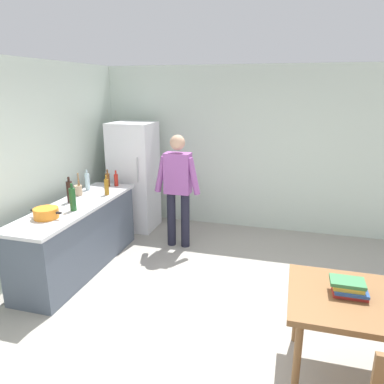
% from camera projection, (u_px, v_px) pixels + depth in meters
% --- Properties ---
extents(ground_plane, '(14.00, 14.00, 0.00)m').
position_uv_depth(ground_plane, '(213.00, 329.00, 3.70)').
color(ground_plane, '#9E998E').
extents(wall_back, '(6.40, 0.12, 2.70)m').
position_uv_depth(wall_back, '(253.00, 149.00, 6.10)').
color(wall_back, silver).
rests_on(wall_back, ground_plane).
extents(kitchen_counter, '(0.64, 2.20, 0.90)m').
position_uv_depth(kitchen_counter, '(78.00, 237.00, 4.83)').
color(kitchen_counter, '#4C5666').
rests_on(kitchen_counter, ground_plane).
extents(refrigerator, '(0.70, 0.67, 1.80)m').
position_uv_depth(refrigerator, '(134.00, 177.00, 6.16)').
color(refrigerator, white).
rests_on(refrigerator, ground_plane).
extents(person, '(0.70, 0.22, 1.70)m').
position_uv_depth(person, '(178.00, 184.00, 5.38)').
color(person, '#1E1E2D').
rests_on(person, ground_plane).
extents(dining_table, '(1.40, 0.90, 0.75)m').
position_uv_depth(dining_table, '(380.00, 310.00, 2.87)').
color(dining_table, brown).
rests_on(dining_table, ground_plane).
extents(cooking_pot, '(0.40, 0.28, 0.12)m').
position_uv_depth(cooking_pot, '(46.00, 213.00, 4.20)').
color(cooking_pot, orange).
rests_on(cooking_pot, kitchen_counter).
extents(utensil_jar, '(0.11, 0.11, 0.32)m').
position_uv_depth(utensil_jar, '(78.00, 190.00, 5.08)').
color(utensil_jar, tan).
rests_on(utensil_jar, kitchen_counter).
extents(bottle_sauce_red, '(0.06, 0.06, 0.24)m').
position_uv_depth(bottle_sauce_red, '(116.00, 180.00, 5.56)').
color(bottle_sauce_red, '#B22319').
rests_on(bottle_sauce_red, kitchen_counter).
extents(bottle_wine_dark, '(0.08, 0.08, 0.34)m').
position_uv_depth(bottle_wine_dark, '(70.00, 191.00, 4.76)').
color(bottle_wine_dark, black).
rests_on(bottle_wine_dark, kitchen_counter).
extents(bottle_wine_green, '(0.08, 0.08, 0.34)m').
position_uv_depth(bottle_wine_green, '(73.00, 199.00, 4.44)').
color(bottle_wine_green, '#1E5123').
rests_on(bottle_wine_green, kitchen_counter).
extents(bottle_beer_brown, '(0.06, 0.06, 0.26)m').
position_uv_depth(bottle_beer_brown, '(108.00, 179.00, 5.53)').
color(bottle_beer_brown, '#5B3314').
rests_on(bottle_beer_brown, kitchen_counter).
extents(bottle_oil_amber, '(0.06, 0.06, 0.28)m').
position_uv_depth(bottle_oil_amber, '(107.00, 187.00, 5.10)').
color(bottle_oil_amber, '#996619').
rests_on(bottle_oil_amber, kitchen_counter).
extents(bottle_water_clear, '(0.07, 0.07, 0.30)m').
position_uv_depth(bottle_water_clear, '(87.00, 182.00, 5.34)').
color(bottle_water_clear, silver).
rests_on(bottle_water_clear, kitchen_counter).
extents(book_stack, '(0.29, 0.21, 0.12)m').
position_uv_depth(book_stack, '(349.00, 288.00, 2.92)').
color(book_stack, '#B22D28').
rests_on(book_stack, dining_table).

